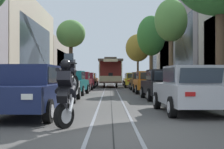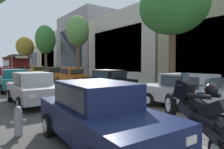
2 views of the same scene
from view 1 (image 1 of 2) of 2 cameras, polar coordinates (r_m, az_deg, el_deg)
ground_plane at (r=32.13m, az=-0.27°, el=-2.47°), size 160.00×160.00×0.00m
trolley_track_rails at (r=36.34m, az=-0.28°, el=-2.20°), size 1.14×70.17×0.01m
building_facade_left at (r=37.13m, az=-16.69°, el=4.08°), size 5.35×61.87×9.37m
building_facade_right at (r=37.86m, az=15.88°, el=4.14°), size 5.71×61.87×10.29m
parked_car_navy_near_left at (r=10.45m, az=-13.95°, el=-2.69°), size 2.12×4.41×1.58m
parked_car_silver_second_left at (r=16.52m, az=-9.24°, el=-1.79°), size 2.03×4.37×1.58m
parked_car_teal_mid_left at (r=22.24m, az=-6.90°, el=-1.40°), size 2.14×4.42×1.58m
parked_car_maroon_fourth_left at (r=27.86m, az=-5.54°, el=-1.16°), size 2.05×4.38×1.58m
parked_car_maroon_fifth_left at (r=34.14m, az=-4.50°, el=-0.99°), size 2.03×4.38×1.58m
parked_car_orange_sixth_left at (r=40.42m, az=-3.90°, el=-0.88°), size 2.12×4.41×1.58m
parked_car_teal_far_left at (r=45.99m, az=-3.65°, el=-0.80°), size 2.11×4.41×1.58m
parked_car_silver_near_right at (r=11.48m, az=13.23°, el=-2.47°), size 2.08×4.39×1.58m
parked_car_black_second_right at (r=17.66m, az=8.69°, el=-1.69°), size 2.07×4.39×1.58m
parked_car_orange_mid_right at (r=23.78m, az=6.18°, el=-1.32°), size 2.00×4.36×1.58m
parked_car_brown_fourth_right at (r=29.90m, az=4.94°, el=-1.10°), size 2.07×4.39×1.58m
parked_car_yellow_fifth_right at (r=35.93m, az=3.66°, el=-0.96°), size 2.07×4.39×1.58m
parked_car_silver_sixth_right at (r=42.43m, az=3.24°, el=-0.85°), size 2.01×4.37×1.58m
street_tree_kerb_left_second at (r=40.20m, az=-7.08°, el=6.85°), size 3.46×3.29×7.96m
street_tree_kerb_right_second at (r=27.68m, az=10.10°, el=8.95°), size 2.68×2.25×7.51m
street_tree_kerb_right_mid at (r=39.69m, az=6.75°, el=6.56°), size 3.36×2.94×8.39m
street_tree_kerb_right_fourth at (r=53.35m, az=4.46°, el=4.57°), size 3.91×3.56×7.94m
cable_car_trolley at (r=38.08m, az=-0.29°, el=0.38°), size 2.60×9.14×3.28m
motorcycle_with_rider at (r=8.36m, az=-7.80°, el=-2.20°), size 0.49×1.85×1.84m
fire_hydrant at (r=12.68m, az=-18.61°, el=-3.95°), size 0.40×0.22×0.84m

